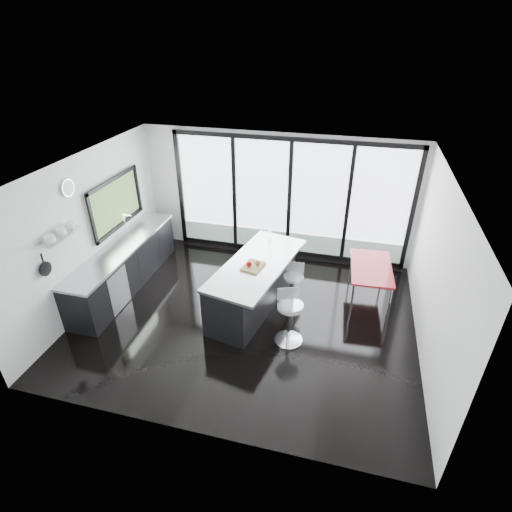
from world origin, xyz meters
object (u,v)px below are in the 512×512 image
(island, at_px, (253,284))
(bar_stool_near, at_px, (289,323))
(red_table, at_px, (369,282))
(bar_stool_far, at_px, (293,291))

(island, xyz_separation_m, bar_stool_near, (0.83, -0.82, -0.12))
(red_table, bearing_deg, bar_stool_near, -127.97)
(bar_stool_far, relative_size, red_table, 0.52)
(island, relative_size, bar_stool_far, 3.69)
(bar_stool_far, bearing_deg, island, -169.52)
(bar_stool_near, xyz_separation_m, bar_stool_far, (-0.10, 0.97, -0.04))
(bar_stool_far, distance_m, red_table, 1.53)
(island, bearing_deg, red_table, 21.16)
(bar_stool_near, distance_m, red_table, 2.07)
(bar_stool_near, bearing_deg, red_table, 30.70)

